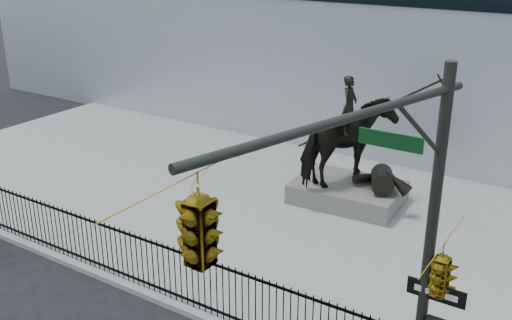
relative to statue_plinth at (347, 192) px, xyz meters
The scene contains 6 objects.
plaza 2.63m from the statue_plinth, 133.39° to the right, with size 30.00×12.00×0.15m, color gray.
building 11.95m from the statue_plinth, 99.12° to the left, with size 44.00×14.00×9.00m, color #B2B7C2.
picket_fence 7.85m from the statue_plinth, 103.15° to the right, with size 22.10×0.10×1.50m.
statue_plinth is the anchor object (origin of this frame).
equestrian_statue 1.72m from the statue_plinth, ahead, with size 4.53×2.93×3.84m.
traffic_signal_right 12.63m from the statue_plinth, 66.74° to the right, with size 2.17×6.86×7.00m.
Camera 1 is at (9.23, -8.28, 8.69)m, focal length 42.00 mm.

